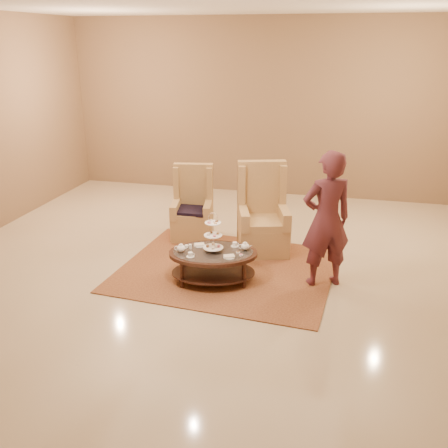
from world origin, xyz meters
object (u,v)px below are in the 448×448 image
(tea_table, at_px, (213,257))
(person, at_px, (326,220))
(armchair_left, at_px, (193,213))
(armchair_right, at_px, (262,222))

(tea_table, bearing_deg, person, -2.25)
(armchair_left, xyz_separation_m, armchair_right, (1.19, -0.28, 0.05))
(tea_table, height_order, armchair_left, armchair_left)
(armchair_right, xyz_separation_m, person, (0.98, -0.96, 0.45))
(tea_table, xyz_separation_m, person, (1.42, 0.28, 0.55))
(person, bearing_deg, armchair_left, -55.85)
(armchair_left, distance_m, person, 2.55)
(armchair_right, distance_m, person, 1.44)
(armchair_left, height_order, armchair_right, armchair_right)
(armchair_left, distance_m, armchair_right, 1.23)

